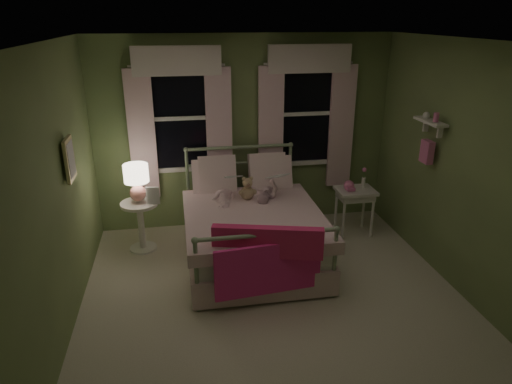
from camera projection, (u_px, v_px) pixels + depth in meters
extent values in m
plane|color=#EDE4CC|center=(276.00, 304.00, 4.75)|extent=(4.20, 4.20, 0.00)
plane|color=white|center=(281.00, 42.00, 3.80)|extent=(4.20, 4.20, 0.00)
plane|color=#7C975A|center=(244.00, 134.00, 6.20)|extent=(4.00, 0.00, 4.00)
plane|color=#7C975A|center=(367.00, 330.00, 2.35)|extent=(4.00, 0.00, 4.00)
plane|color=#7C975A|center=(53.00, 202.00, 3.95)|extent=(0.00, 4.20, 4.20)
plane|color=#7C975A|center=(471.00, 175.00, 4.60)|extent=(0.00, 4.20, 4.20)
cube|color=white|center=(251.00, 227.00, 5.49)|extent=(1.44, 1.94, 0.26)
cube|color=white|center=(251.00, 245.00, 5.58)|extent=(1.54, 2.02, 0.30)
cube|color=white|center=(253.00, 219.00, 5.29)|extent=(1.58, 1.75, 0.14)
cylinder|color=#9EB793|center=(194.00, 241.00, 5.43)|extent=(0.04, 1.90, 0.04)
cylinder|color=#9EB793|center=(306.00, 232.00, 5.65)|extent=(0.04, 1.90, 0.04)
cylinder|color=#9EB793|center=(188.00, 190.00, 6.21)|extent=(0.04, 0.04, 1.15)
cylinder|color=#9EB793|center=(289.00, 184.00, 6.44)|extent=(0.04, 0.04, 1.15)
sphere|color=#9EB793|center=(186.00, 150.00, 6.00)|extent=(0.07, 0.07, 0.07)
sphere|color=#9EB793|center=(291.00, 145.00, 6.23)|extent=(0.07, 0.07, 0.07)
cylinder|color=#9EB793|center=(239.00, 147.00, 6.12)|extent=(1.42, 0.04, 0.04)
cylinder|color=#9EB793|center=(239.00, 163.00, 6.20)|extent=(1.38, 0.03, 0.03)
cylinder|color=#9EB793|center=(197.00, 277.00, 4.50)|extent=(0.04, 0.04, 0.80)
cylinder|color=#9EB793|center=(334.00, 264.00, 4.73)|extent=(0.04, 0.04, 0.80)
sphere|color=#9EB793|center=(195.00, 241.00, 4.35)|extent=(0.07, 0.07, 0.07)
sphere|color=#9EB793|center=(337.00, 229.00, 4.58)|extent=(0.07, 0.07, 0.07)
cylinder|color=#9EB793|center=(268.00, 235.00, 4.47)|extent=(1.42, 0.04, 0.04)
cube|color=white|center=(214.00, 180.00, 5.94)|extent=(0.55, 0.32, 0.57)
cube|color=white|center=(271.00, 177.00, 6.06)|extent=(0.55, 0.32, 0.57)
cube|color=white|center=(217.00, 174.00, 5.92)|extent=(0.48, 0.30, 0.51)
cube|color=white|center=(267.00, 171.00, 6.02)|extent=(0.48, 0.30, 0.51)
cube|color=#DE2B68|center=(267.00, 242.00, 4.50)|extent=(1.09, 0.37, 0.32)
cube|color=#F53090|center=(269.00, 269.00, 4.53)|extent=(1.10, 0.15, 0.55)
imported|color=#F7D1DD|center=(223.00, 173.00, 5.66)|extent=(0.31, 0.22, 0.80)
imported|color=#F7D1DD|center=(267.00, 172.00, 5.76)|extent=(0.45, 0.41, 0.76)
imported|color=beige|center=(225.00, 181.00, 5.43)|extent=(0.20, 0.12, 0.26)
imported|color=beige|center=(271.00, 181.00, 5.54)|extent=(0.23, 0.19, 0.26)
sphere|color=tan|center=(247.00, 193.00, 5.65)|extent=(0.17, 0.17, 0.17)
sphere|color=tan|center=(247.00, 183.00, 5.58)|extent=(0.12, 0.12, 0.12)
sphere|color=tan|center=(244.00, 179.00, 5.55)|extent=(0.05, 0.05, 0.05)
sphere|color=tan|center=(251.00, 178.00, 5.57)|extent=(0.05, 0.05, 0.05)
sphere|color=tan|center=(241.00, 193.00, 5.60)|extent=(0.07, 0.07, 0.07)
sphere|color=tan|center=(254.00, 192.00, 5.63)|extent=(0.07, 0.07, 0.07)
sphere|color=#8C6B51|center=(248.00, 185.00, 5.53)|extent=(0.04, 0.04, 0.04)
cylinder|color=white|center=(139.00, 204.00, 5.63)|extent=(0.46, 0.46, 0.04)
cylinder|color=white|center=(141.00, 226.00, 5.74)|extent=(0.08, 0.08, 0.60)
cylinder|color=white|center=(143.00, 248.00, 5.86)|extent=(0.34, 0.34, 0.03)
sphere|color=pink|center=(138.00, 193.00, 5.58)|extent=(0.20, 0.20, 0.20)
cylinder|color=pink|center=(137.00, 184.00, 5.54)|extent=(0.03, 0.03, 0.12)
cylinder|color=#FFEAC6|center=(136.00, 173.00, 5.49)|extent=(0.30, 0.30, 0.22)
imported|color=beige|center=(147.00, 204.00, 5.56)|extent=(0.20, 0.25, 0.02)
cube|color=white|center=(356.00, 191.00, 6.05)|extent=(0.50, 0.40, 0.04)
cube|color=white|center=(355.00, 196.00, 6.07)|extent=(0.44, 0.34, 0.08)
cylinder|color=white|center=(344.00, 218.00, 5.99)|extent=(0.04, 0.04, 0.60)
cylinder|color=white|center=(372.00, 216.00, 6.06)|extent=(0.04, 0.04, 0.60)
cylinder|color=white|center=(336.00, 209.00, 6.27)|extent=(0.04, 0.04, 0.60)
cylinder|color=white|center=(363.00, 207.00, 6.34)|extent=(0.04, 0.04, 0.60)
sphere|color=pink|center=(349.00, 186.00, 6.00)|extent=(0.14, 0.14, 0.14)
cube|color=pink|center=(351.00, 189.00, 5.93)|extent=(0.10, 0.04, 0.04)
cylinder|color=white|center=(363.00, 183.00, 6.08)|extent=(0.05, 0.05, 0.14)
cylinder|color=#4C7F3F|center=(364.00, 175.00, 6.04)|extent=(0.01, 0.01, 0.12)
sphere|color=pink|center=(364.00, 170.00, 6.02)|extent=(0.06, 0.06, 0.06)
cube|color=black|center=(180.00, 118.00, 5.96)|extent=(0.76, 0.02, 1.35)
cube|color=white|center=(177.00, 63.00, 5.68)|extent=(0.84, 0.05, 0.06)
cube|color=white|center=(183.00, 169.00, 6.19)|extent=(0.84, 0.05, 0.06)
cube|color=white|center=(149.00, 119.00, 5.87)|extent=(0.06, 0.05, 1.40)
cube|color=white|center=(211.00, 117.00, 6.00)|extent=(0.06, 0.05, 1.40)
cube|color=white|center=(180.00, 118.00, 5.94)|extent=(0.76, 0.04, 0.05)
cube|color=white|center=(142.00, 136.00, 5.89)|extent=(0.34, 0.06, 1.70)
cube|color=white|center=(219.00, 133.00, 6.05)|extent=(0.34, 0.06, 1.70)
cube|color=white|center=(177.00, 61.00, 5.61)|extent=(1.10, 0.08, 0.36)
cylinder|color=white|center=(177.00, 66.00, 5.67)|extent=(1.20, 0.03, 0.03)
cube|color=black|center=(306.00, 113.00, 6.23)|extent=(0.76, 0.02, 1.35)
cube|color=white|center=(308.00, 61.00, 5.96)|extent=(0.84, 0.05, 0.06)
cube|color=white|center=(304.00, 163.00, 6.47)|extent=(0.84, 0.05, 0.06)
cube|color=white|center=(277.00, 115.00, 6.15)|extent=(0.06, 0.05, 1.40)
cube|color=white|center=(334.00, 113.00, 6.28)|extent=(0.06, 0.05, 1.40)
cube|color=white|center=(306.00, 114.00, 6.22)|extent=(0.76, 0.04, 0.05)
cube|color=white|center=(271.00, 130.00, 6.17)|extent=(0.34, 0.06, 1.70)
cube|color=white|center=(341.00, 127.00, 6.33)|extent=(0.34, 0.06, 1.70)
cube|color=white|center=(310.00, 59.00, 5.89)|extent=(1.10, 0.08, 0.36)
cylinder|color=white|center=(309.00, 63.00, 5.95)|extent=(1.20, 0.03, 0.03)
cube|color=white|center=(430.00, 122.00, 5.08)|extent=(0.15, 0.50, 0.03)
cube|color=white|center=(440.00, 132.00, 4.98)|extent=(0.06, 0.03, 0.14)
cube|color=white|center=(426.00, 125.00, 5.25)|extent=(0.06, 0.03, 0.14)
cylinder|color=pink|center=(436.00, 117.00, 4.96)|extent=(0.06, 0.06, 0.10)
sphere|color=white|center=(426.00, 115.00, 5.15)|extent=(0.08, 0.08, 0.08)
cube|color=pink|center=(427.00, 152.00, 5.21)|extent=(0.08, 0.18, 0.26)
cube|color=beige|center=(69.00, 159.00, 4.43)|extent=(0.03, 0.32, 0.42)
cube|color=silver|center=(71.00, 159.00, 4.44)|extent=(0.01, 0.25, 0.34)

